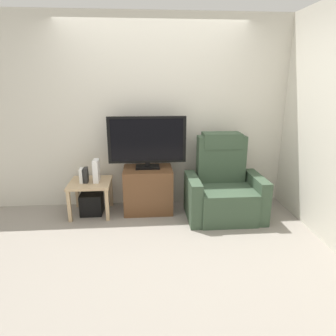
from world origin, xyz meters
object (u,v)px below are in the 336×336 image
Objects in this scene: game_console at (96,171)px; recliner_armchair at (223,189)px; tv_stand at (148,189)px; book_middle at (86,175)px; side_table at (90,187)px; subwoofer_box at (92,203)px; book_leftmost at (82,175)px; television at (147,141)px.

recliner_armchair is at bearing -6.79° from game_console.
book_middle is (-0.81, -0.07, 0.25)m from tv_stand.
subwoofer_box is at bearing 135.00° from side_table.
subwoofer_box is 0.42m from book_leftmost.
television is 1.13m from subwoofer_box.
book_middle reaches higher than subwoofer_box.
television is at bearing 6.03° from book_middle.
game_console is (-0.68, -0.06, -0.37)m from television.
recliner_armchair is at bearing -14.38° from television.
recliner_armchair reaches higher than book_middle.
recliner_armchair is 5.73× the size of book_leftmost.
tv_stand is at bearing 3.48° from side_table.
side_table is at bearing 172.32° from recliner_armchair.
television is 0.96× the size of recliner_armchair.
side_table is 2.74× the size of book_middle.
subwoofer_box is at bearing 24.75° from book_middle.
tv_stand reaches higher than side_table.
recliner_armchair is 3.76× the size of subwoofer_box.
tv_stand is at bearing 3.48° from subwoofer_box.
subwoofer_box is at bearing 11.31° from book_leftmost.
tv_stand is 0.61× the size of recliner_armchair.
book_middle is (-1.80, 0.17, 0.18)m from recliner_armchair.
game_console is (0.09, 0.01, 0.22)m from side_table.
recliner_armchair is 1.70m from game_console.
tv_stand is 1.21× the size of side_table.
subwoofer_box is 0.47m from game_console.
television is 0.92m from book_middle.
television is 1.19m from recliner_armchair.
book_middle is at bearing -155.25° from side_table.
game_console is (-0.68, -0.04, 0.30)m from tv_stand.
book_leftmost is at bearing -175.60° from tv_stand.
book_leftmost is (-0.10, -0.02, 0.41)m from subwoofer_box.
tv_stand is 2.28× the size of subwoofer_box.
side_table is 1.88× the size of subwoofer_box.
side_table is 0.24m from subwoofer_box.
book_leftmost is 0.06m from book_middle.
recliner_armchair is at bearing -5.18° from book_leftmost.
side_table reaches higher than subwoofer_box.
game_console reaches higher than book_leftmost.
television reaches higher than recliner_armchair.
tv_stand is 0.77m from side_table.
recliner_armchair is at bearing -6.12° from subwoofer_box.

